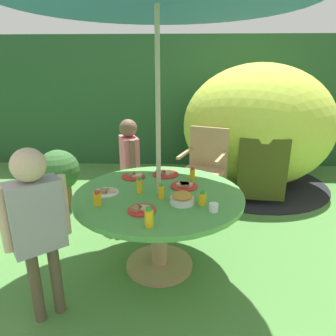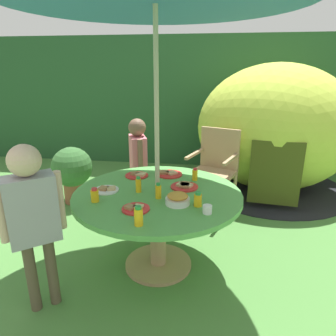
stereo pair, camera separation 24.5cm
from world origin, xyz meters
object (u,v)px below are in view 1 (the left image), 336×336
at_px(juice_bottle_center_front, 149,218).
at_px(juice_bottle_back_edge, 202,198).
at_px(child_in_grey_shirt, 36,216).
at_px(snack_bowl, 182,198).
at_px(child_in_pink_shirt, 129,156).
at_px(plate_front_edge, 165,174).
at_px(juice_bottle_spot_a, 192,174).
at_px(garden_table, 159,208).
at_px(juice_bottle_far_left, 161,192).
at_px(juice_bottle_mid_left, 139,186).
at_px(dome_tent, 257,127).
at_px(potted_plant, 59,174).
at_px(plate_far_right, 141,210).
at_px(plate_mid_right, 134,176).
at_px(plate_center_back, 106,192).
at_px(plate_near_right, 184,185).
at_px(wooden_chair, 205,164).
at_px(cup_near, 214,207).
at_px(juice_bottle_near_left, 97,198).

height_order(juice_bottle_center_front, juice_bottle_back_edge, juice_bottle_center_front).
xyz_separation_m(child_in_grey_shirt, snack_bowl, (0.90, 0.38, -0.04)).
height_order(child_in_pink_shirt, plate_front_edge, child_in_pink_shirt).
bearing_deg(juice_bottle_spot_a, garden_table, -131.47).
bearing_deg(garden_table, child_in_pink_shirt, 112.41).
bearing_deg(juice_bottle_far_left, juice_bottle_center_front, -96.86).
bearing_deg(juice_bottle_mid_left, child_in_grey_shirt, -135.58).
height_order(child_in_grey_shirt, juice_bottle_spot_a, child_in_grey_shirt).
bearing_deg(juice_bottle_center_front, snack_bowl, 59.03).
xyz_separation_m(garden_table, dome_tent, (1.25, 2.03, 0.29)).
distance_m(potted_plant, plate_far_right, 1.91).
relative_size(potted_plant, juice_bottle_back_edge, 6.71).
bearing_deg(plate_mid_right, snack_bowl, -51.17).
relative_size(child_in_pink_shirt, child_in_grey_shirt, 0.94).
relative_size(plate_center_back, juice_bottle_far_left, 1.63).
xyz_separation_m(plate_near_right, juice_bottle_far_left, (-0.18, -0.25, 0.04)).
xyz_separation_m(wooden_chair, child_in_pink_shirt, (-0.85, -0.26, 0.17)).
bearing_deg(cup_near, plate_center_back, 160.65).
distance_m(plate_far_right, juice_bottle_back_edge, 0.45).
height_order(plate_center_back, juice_bottle_back_edge, juice_bottle_back_edge).
distance_m(garden_table, juice_bottle_spot_a, 0.46).
xyz_separation_m(child_in_pink_shirt, plate_front_edge, (0.42, -0.51, -0.02)).
relative_size(garden_table, juice_bottle_mid_left, 10.43).
xyz_separation_m(potted_plant, plate_center_back, (0.87, -1.17, 0.27)).
xyz_separation_m(garden_table, child_in_pink_shirt, (-0.38, 0.93, 0.16)).
distance_m(plate_near_right, juice_bottle_far_left, 0.31).
height_order(child_in_grey_shirt, plate_mid_right, child_in_grey_shirt).
bearing_deg(juice_bottle_mid_left, plate_far_right, -80.66).
relative_size(child_in_pink_shirt, juice_bottle_back_edge, 10.51).
distance_m(plate_front_edge, juice_bottle_near_left, 0.81).
relative_size(dome_tent, juice_bottle_far_left, 19.01).
xyz_separation_m(plate_front_edge, juice_bottle_back_edge, (0.30, -0.63, 0.04)).
xyz_separation_m(child_in_pink_shirt, child_in_grey_shirt, (-0.34, -1.50, 0.05)).
bearing_deg(plate_center_back, child_in_grey_shirt, -119.44).
height_order(juice_bottle_mid_left, juice_bottle_back_edge, juice_bottle_mid_left).
height_order(dome_tent, juice_bottle_back_edge, dome_tent).
xyz_separation_m(child_in_grey_shirt, plate_front_edge, (0.75, 1.00, -0.07)).
bearing_deg(plate_far_right, juice_bottle_back_edge, 15.91).
relative_size(dome_tent, plate_far_right, 11.84).
distance_m(child_in_pink_shirt, juice_bottle_spot_a, 0.90).
height_order(child_in_pink_shirt, juice_bottle_back_edge, child_in_pink_shirt).
relative_size(juice_bottle_center_front, juice_bottle_spot_a, 1.17).
distance_m(wooden_chair, juice_bottle_spot_a, 0.92).
distance_m(juice_bottle_far_left, cup_near, 0.43).
height_order(plate_mid_right, juice_bottle_far_left, juice_bottle_far_left).
distance_m(dome_tent, juice_bottle_mid_left, 2.48).
xyz_separation_m(child_in_pink_shirt, juice_bottle_mid_left, (0.23, -0.95, 0.03)).
xyz_separation_m(wooden_chair, child_in_grey_shirt, (-1.19, -1.77, 0.21)).
height_order(wooden_chair, plate_center_back, wooden_chair).
bearing_deg(juice_bottle_far_left, plate_center_back, 169.22).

